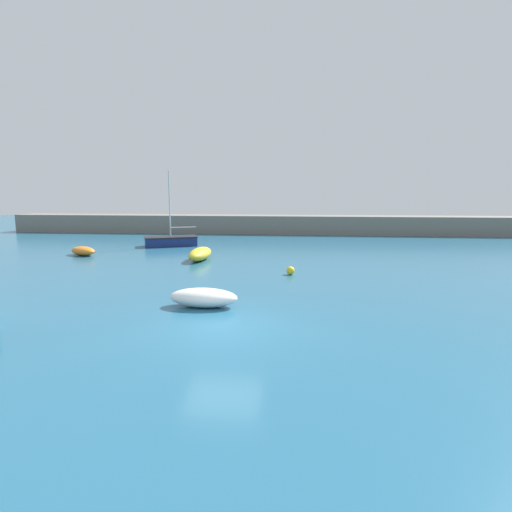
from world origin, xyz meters
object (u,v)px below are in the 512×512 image
rowboat_white_midwater (203,298)px  mooring_buoy_yellow (290,271)px  open_tender_yellow (200,254)px  dinghy_near_pier (83,251)px  sailboat_tall_mast (171,241)px

rowboat_white_midwater → mooring_buoy_yellow: rowboat_white_midwater is taller
open_tender_yellow → dinghy_near_pier: open_tender_yellow is taller
open_tender_yellow → dinghy_near_pier: (-8.55, 1.10, -0.10)m
dinghy_near_pier → sailboat_tall_mast: 7.04m
dinghy_near_pier → rowboat_white_midwater: bearing=-17.9°
open_tender_yellow → rowboat_white_midwater: 10.77m
sailboat_tall_mast → rowboat_white_midwater: 18.18m
dinghy_near_pier → mooring_buoy_yellow: 15.31m
dinghy_near_pier → mooring_buoy_yellow: dinghy_near_pier is taller
open_tender_yellow → dinghy_near_pier: 8.62m
dinghy_near_pier → open_tender_yellow: bearing=20.6°
dinghy_near_pier → rowboat_white_midwater: 16.09m
sailboat_tall_mast → rowboat_white_midwater: bearing=88.0°
dinghy_near_pier → sailboat_tall_mast: (4.55, 5.37, 0.12)m
open_tender_yellow → sailboat_tall_mast: bearing=34.6°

